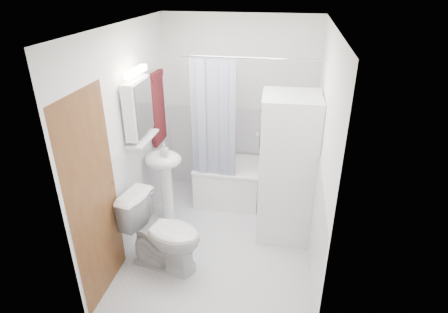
% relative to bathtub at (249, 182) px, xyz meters
% --- Properties ---
extents(floor, '(2.60, 2.60, 0.00)m').
position_rel_bathtub_xyz_m(floor, '(-0.21, -0.92, -0.30)').
color(floor, silver).
rests_on(floor, ground).
extents(room_walls, '(2.60, 2.60, 2.60)m').
position_rel_bathtub_xyz_m(room_walls, '(-0.21, -0.92, 1.19)').
color(room_walls, white).
rests_on(room_walls, ground).
extents(wainscot, '(1.98, 2.58, 2.58)m').
position_rel_bathtub_xyz_m(wainscot, '(-0.21, -0.63, 0.30)').
color(wainscot, white).
rests_on(wainscot, ground).
extents(door, '(0.05, 2.00, 2.00)m').
position_rel_bathtub_xyz_m(door, '(-1.16, -1.47, 0.70)').
color(door, brown).
rests_on(door, ground).
extents(bathtub, '(1.42, 0.68, 0.54)m').
position_rel_bathtub_xyz_m(bathtub, '(0.00, 0.00, 0.00)').
color(bathtub, white).
rests_on(bathtub, ground).
extents(tub_spout, '(0.04, 0.12, 0.04)m').
position_rel_bathtub_xyz_m(tub_spout, '(0.20, 0.33, 0.57)').
color(tub_spout, silver).
rests_on(tub_spout, room_walls).
extents(curtain_rod, '(1.60, 0.02, 0.02)m').
position_rel_bathtub_xyz_m(curtain_rod, '(0.00, -0.28, 1.70)').
color(curtain_rod, silver).
rests_on(curtain_rod, room_walls).
extents(shower_curtain, '(0.55, 0.02, 1.45)m').
position_rel_bathtub_xyz_m(shower_curtain, '(-0.43, -0.28, 0.95)').
color(shower_curtain, '#15224B').
rests_on(shower_curtain, curtain_rod).
extents(sink, '(0.44, 0.37, 1.04)m').
position_rel_bathtub_xyz_m(sink, '(-0.96, -0.60, 0.40)').
color(sink, white).
rests_on(sink, ground).
extents(medicine_cabinet, '(0.13, 0.50, 0.71)m').
position_rel_bathtub_xyz_m(medicine_cabinet, '(-1.11, -0.82, 1.27)').
color(medicine_cabinet, white).
rests_on(medicine_cabinet, room_walls).
extents(shelf, '(0.18, 0.54, 0.02)m').
position_rel_bathtub_xyz_m(shelf, '(-1.10, -0.82, 0.90)').
color(shelf, silver).
rests_on(shelf, room_walls).
extents(shower_caddy, '(0.22, 0.06, 0.02)m').
position_rel_bathtub_xyz_m(shower_caddy, '(0.25, 0.32, 0.85)').
color(shower_caddy, silver).
rests_on(shower_caddy, room_walls).
extents(towel, '(0.07, 0.38, 0.91)m').
position_rel_bathtub_xyz_m(towel, '(-1.15, -0.17, 1.04)').
color(towel, maroon).
rests_on(towel, room_walls).
extents(washer_dryer, '(0.64, 0.63, 1.71)m').
position_rel_bathtub_xyz_m(washer_dryer, '(0.47, -0.59, 0.55)').
color(washer_dryer, white).
rests_on(washer_dryer, ground).
extents(toilet, '(0.90, 0.61, 0.81)m').
position_rel_bathtub_xyz_m(toilet, '(-0.73, -1.39, 0.10)').
color(toilet, white).
rests_on(toilet, ground).
extents(soap_pump, '(0.08, 0.17, 0.08)m').
position_rel_bathtub_xyz_m(soap_pump, '(-0.92, -0.67, 0.65)').
color(soap_pump, gray).
rests_on(soap_pump, sink).
extents(shelf_bottle, '(0.07, 0.18, 0.07)m').
position_rel_bathtub_xyz_m(shelf_bottle, '(-1.10, -0.97, 0.95)').
color(shelf_bottle, gray).
rests_on(shelf_bottle, shelf).
extents(shelf_cup, '(0.10, 0.09, 0.10)m').
position_rel_bathtub_xyz_m(shelf_cup, '(-1.10, -0.70, 0.96)').
color(shelf_cup, gray).
rests_on(shelf_cup, shelf).
extents(shampoo_a, '(0.13, 0.17, 0.13)m').
position_rel_bathtub_xyz_m(shampoo_a, '(0.14, 0.32, 0.93)').
color(shampoo_a, gray).
rests_on(shampoo_a, shower_caddy).
extents(shampoo_b, '(0.08, 0.21, 0.08)m').
position_rel_bathtub_xyz_m(shampoo_b, '(0.26, 0.32, 0.90)').
color(shampoo_b, navy).
rests_on(shampoo_b, shower_caddy).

